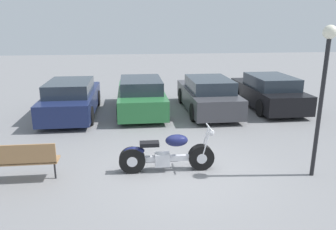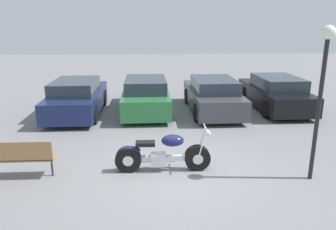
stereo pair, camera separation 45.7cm
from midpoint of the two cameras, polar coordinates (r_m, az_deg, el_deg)
name	(u,v)px [view 1 (the left image)]	position (r m, az deg, el deg)	size (l,w,h in m)	color
ground_plane	(182,172)	(7.70, 0.73, -9.94)	(60.00, 60.00, 0.00)	slate
motorcycle	(166,155)	(7.61, -2.10, -6.91)	(2.21, 0.62, 1.04)	black
parked_car_navy	(71,99)	(12.68, -17.46, 2.71)	(1.79, 4.37, 1.33)	#19234C
parked_car_green	(141,96)	(12.68, -5.76, 3.36)	(1.79, 4.37, 1.33)	#286B38
parked_car_dark_grey	(208,95)	(12.78, 5.89, 3.45)	(1.79, 4.37, 1.33)	#3D3D42
parked_car_black	(268,92)	(13.83, 16.12, 3.86)	(1.79, 4.37, 1.33)	black
park_bench	(23,158)	(7.80, -25.55, -6.84)	(1.45, 0.41, 0.89)	#997047
lamp_post	(325,73)	(7.51, 24.05, 6.63)	(0.29, 0.29, 3.30)	black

